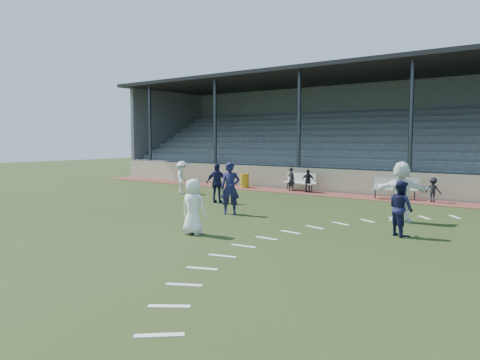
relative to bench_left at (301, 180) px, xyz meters
The scene contains 18 objects.
ground 11.09m from the bench_left, 77.63° to the right, with size 90.00×90.00×0.00m, color #243315.
cinder_track 2.46m from the bench_left, ahead, with size 34.00×2.00×0.02m, color brown.
retaining_wall 2.48m from the bench_left, 17.24° to the left, with size 34.00×0.18×1.20m, color beige.
bench_left is the anchor object (origin of this frame).
bench_right 5.11m from the bench_left, ahead, with size 2.01×1.14×0.95m.
trash_bin 3.43m from the bench_left, behind, with size 0.49×0.49×0.79m, color #BF9616.
football 11.58m from the bench_left, 76.87° to the right, with size 0.21×0.21×0.21m, color orange.
player_white_lead 12.06m from the bench_left, 74.53° to the right, with size 0.79×0.51×1.61m, color white.
player_navy_lead 8.33m from the bench_left, 77.65° to the right, with size 0.69×0.46×1.91m, color #16183E.
player_navy_mid 11.48m from the bench_left, 45.58° to the right, with size 0.77×0.60×1.59m, color #16183E.
player_white_wing 6.21m from the bench_left, 132.92° to the right, with size 1.06×0.61×1.64m, color white.
player_navy_wing 6.13m from the bench_left, 95.26° to the right, with size 1.00×0.42×1.70m, color #16183E.
player_white_back 9.37m from the bench_left, 39.10° to the right, with size 1.87×0.60×2.02m, color white.
sub_left_near 0.49m from the bench_left, 149.01° to the right, with size 0.45×0.29×1.23m, color black.
sub_left_far 0.77m from the bench_left, 30.26° to the right, with size 0.69×0.29×1.18m, color black.
sub_right 6.77m from the bench_left, ahead, with size 0.69×0.40×1.07m, color black.
grandstand 6.16m from the bench_left, 66.41° to the left, with size 34.60×9.00×6.61m.
penalty_arc 12.63m from the bench_left, 59.02° to the right, with size 3.89×14.63×0.01m.
Camera 1 is at (10.04, -10.54, 2.74)m, focal length 35.00 mm.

